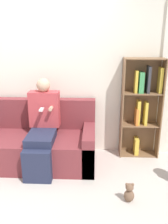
{
  "coord_description": "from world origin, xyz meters",
  "views": [
    {
      "loc": [
        0.95,
        -2.67,
        1.85
      ],
      "look_at": [
        0.81,
        0.58,
        0.79
      ],
      "focal_mm": 38.0,
      "sensor_mm": 36.0,
      "label": 1
    }
  ],
  "objects_px": {
    "couch": "(27,143)",
    "teddy_bear": "(129,193)",
    "adult_seated": "(42,124)",
    "bookshelf": "(141,106)"
  },
  "relations": [
    {
      "from": "bookshelf",
      "to": "teddy_bear",
      "type": "relative_size",
      "value": 6.26
    },
    {
      "from": "couch",
      "to": "adult_seated",
      "type": "distance_m",
      "value": 0.46
    },
    {
      "from": "couch",
      "to": "teddy_bear",
      "type": "distance_m",
      "value": 1.68
    },
    {
      "from": "adult_seated",
      "to": "bookshelf",
      "type": "bearing_deg",
      "value": 16.28
    },
    {
      "from": "couch",
      "to": "teddy_bear",
      "type": "bearing_deg",
      "value": -31.57
    },
    {
      "from": "couch",
      "to": "bookshelf",
      "type": "height_order",
      "value": "bookshelf"
    },
    {
      "from": "bookshelf",
      "to": "teddy_bear",
      "type": "xyz_separation_m",
      "value": [
        -0.31,
        -1.2,
        -0.69
      ]
    },
    {
      "from": "couch",
      "to": "teddy_bear",
      "type": "height_order",
      "value": "couch"
    },
    {
      "from": "bookshelf",
      "to": "adult_seated",
      "type": "bearing_deg",
      "value": -163.72
    },
    {
      "from": "couch",
      "to": "adult_seated",
      "type": "xyz_separation_m",
      "value": [
        0.28,
        -0.1,
        0.35
      ]
    }
  ]
}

